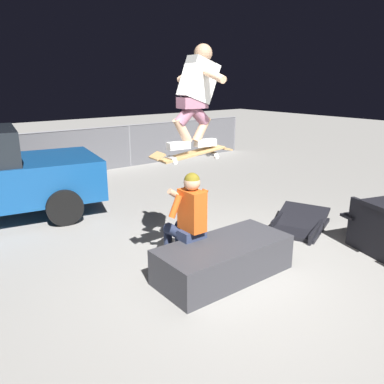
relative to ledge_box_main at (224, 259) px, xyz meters
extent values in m
plane|color=gray|center=(0.17, -0.07, -0.22)|extent=(40.00, 40.00, 0.00)
cube|color=#38383D|center=(0.00, 0.00, 0.00)|extent=(1.69, 0.77, 0.44)
cube|color=#2D3856|center=(-0.23, 0.33, 0.28)|extent=(0.32, 0.20, 0.12)
cube|color=#D15119|center=(-0.23, 0.33, 0.59)|extent=(0.20, 0.34, 0.50)
sphere|color=tan|center=(-0.23, 0.33, 0.94)|extent=(0.20, 0.20, 0.20)
sphere|color=brown|center=(-0.23, 0.33, 0.96)|extent=(0.19, 0.19, 0.19)
cylinder|color=#D15119|center=(-0.43, 0.39, 0.67)|extent=(0.19, 0.08, 0.29)
cylinder|color=tan|center=(-0.35, 0.49, 0.77)|extent=(0.24, 0.07, 0.19)
cylinder|color=#D15119|center=(-0.03, 0.39, 0.67)|extent=(0.19, 0.08, 0.29)
cylinder|color=tan|center=(-0.11, 0.49, 0.77)|extent=(0.24, 0.07, 0.19)
cylinder|color=#2D3856|center=(-0.32, 0.53, 0.26)|extent=(0.14, 0.40, 0.14)
cylinder|color=#2D3856|center=(-0.32, 0.73, 0.02)|extent=(0.11, 0.11, 0.40)
cube|color=#2D9E66|center=(-0.32, 0.78, -0.18)|extent=(0.10, 0.26, 0.08)
cylinder|color=#2D3856|center=(-0.14, 0.53, 0.26)|extent=(0.14, 0.40, 0.14)
cylinder|color=#2D3856|center=(-0.14, 0.73, 0.02)|extent=(0.11, 0.11, 0.40)
cube|color=#2D9E66|center=(-0.14, 0.78, -0.18)|extent=(0.10, 0.26, 0.08)
cube|color=#AD8451|center=(-0.25, 0.30, 1.29)|extent=(0.81, 0.28, 0.12)
cube|color=#AD8451|center=(0.20, 0.26, 1.31)|extent=(0.14, 0.21, 0.04)
cube|color=#AD8451|center=(-0.70, 0.35, 1.31)|extent=(0.14, 0.21, 0.07)
cube|color=#99999E|center=(0.03, 0.28, 1.27)|extent=(0.08, 0.17, 0.04)
cylinder|color=white|center=(0.04, 0.37, 1.24)|extent=(0.06, 0.04, 0.05)
cylinder|color=white|center=(0.02, 0.19, 1.24)|extent=(0.06, 0.04, 0.05)
cube|color=#99999E|center=(-0.53, 0.33, 1.27)|extent=(0.08, 0.17, 0.04)
cylinder|color=white|center=(-0.52, 0.42, 1.24)|extent=(0.06, 0.04, 0.05)
cylinder|color=white|center=(-0.54, 0.24, 1.24)|extent=(0.06, 0.04, 0.05)
cube|color=white|center=(-0.07, 0.29, 1.40)|extent=(0.27, 0.13, 0.08)
cube|color=white|center=(-0.43, 0.32, 1.40)|extent=(0.27, 0.13, 0.08)
cylinder|color=tan|center=(-0.12, 0.29, 1.56)|extent=(0.25, 0.12, 0.31)
cylinder|color=#8F5B6F|center=(-0.20, 0.30, 1.76)|extent=(0.34, 0.16, 0.33)
cylinder|color=tan|center=(-0.37, 0.32, 1.56)|extent=(0.25, 0.12, 0.31)
cylinder|color=#8F5B6F|center=(-0.30, 0.31, 1.76)|extent=(0.34, 0.16, 0.33)
cube|color=#8F5B6F|center=(-0.25, 0.30, 1.86)|extent=(0.32, 0.23, 0.12)
cube|color=silver|center=(-0.17, 0.30, 2.10)|extent=(0.47, 0.26, 0.52)
sphere|color=tan|center=(-0.11, 0.29, 2.38)|extent=(0.20, 0.20, 0.20)
cylinder|color=tan|center=(-0.13, 0.51, 2.16)|extent=(0.12, 0.45, 0.19)
cylinder|color=tan|center=(-0.17, 0.07, 2.16)|extent=(0.12, 0.45, 0.19)
cube|color=black|center=(2.05, 0.42, -0.19)|extent=(1.31, 1.12, 0.06)
cube|color=black|center=(2.05, 0.42, -0.13)|extent=(1.27, 1.10, 0.34)
cube|color=black|center=(2.05, 0.78, -0.14)|extent=(0.94, 0.40, 0.16)
cube|color=black|center=(2.05, 0.07, -0.14)|extent=(0.94, 0.40, 0.16)
cube|color=black|center=(1.95, -0.93, 0.14)|extent=(0.38, 1.07, 0.72)
cylinder|color=slate|center=(2.17, 6.20, 0.35)|extent=(0.05, 0.05, 1.13)
cylinder|color=slate|center=(6.17, 6.20, 0.35)|extent=(0.05, 0.05, 1.13)
cylinder|color=slate|center=(0.17, 6.20, 0.91)|extent=(12.00, 0.04, 0.04)
cube|color=#59595E|center=(0.17, 6.20, 0.35)|extent=(12.00, 0.01, 1.13)
cylinder|color=black|center=(-0.60, 4.60, 0.08)|extent=(0.63, 0.32, 0.60)
cylinder|color=black|center=(-0.89, 2.93, 0.08)|extent=(0.63, 0.32, 0.60)
camera|label=1|loc=(-2.91, -3.11, 2.11)|focal=35.77mm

